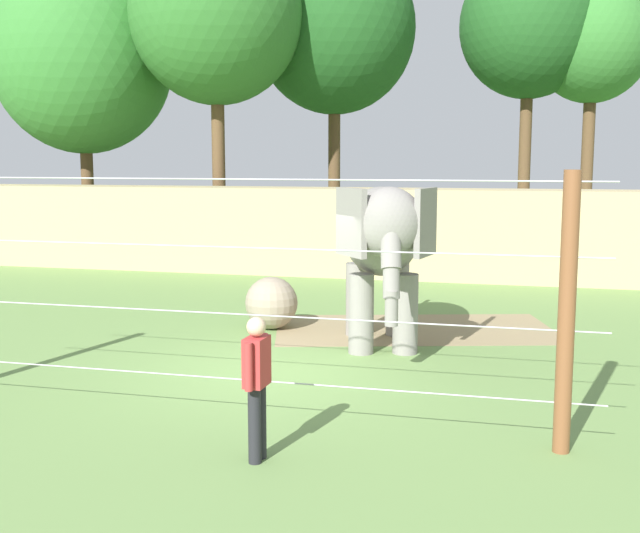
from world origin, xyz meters
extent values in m
plane|color=#6B8E4C|center=(0.00, 0.00, 0.00)|extent=(120.00, 120.00, 0.00)
cube|color=#937F5B|center=(1.84, 3.78, 0.00)|extent=(6.15, 4.32, 0.01)
cube|color=tan|center=(0.00, 10.85, 1.28)|extent=(36.00, 1.80, 2.57)
cylinder|color=gray|center=(1.93, 1.77, 0.71)|extent=(0.45, 0.45, 1.42)
cylinder|color=gray|center=(1.17, 1.58, 0.71)|extent=(0.45, 0.45, 1.42)
cylinder|color=gray|center=(1.58, 3.18, 0.71)|extent=(0.45, 0.45, 1.42)
cylinder|color=gray|center=(0.82, 2.99, 0.71)|extent=(0.45, 0.45, 1.42)
ellipsoid|color=gray|center=(1.37, 2.38, 2.11)|extent=(2.02, 2.90, 1.62)
ellipsoid|color=gray|center=(1.78, 0.78, 2.39)|extent=(1.33, 1.25, 1.17)
cube|color=gray|center=(2.34, 1.02, 2.39)|extent=(0.27, 0.92, 1.12)
cube|color=gray|center=(1.16, 0.72, 2.39)|extent=(0.66, 0.77, 1.12)
cylinder|color=gray|center=(1.89, 0.35, 1.97)|extent=(0.44, 0.56, 0.64)
cylinder|color=gray|center=(1.92, 0.23, 1.53)|extent=(0.35, 0.41, 0.60)
cylinder|color=gray|center=(1.94, 0.16, 1.11)|extent=(0.25, 0.25, 0.56)
cylinder|color=gray|center=(1.02, 3.80, 2.01)|extent=(0.17, 0.32, 0.81)
sphere|color=gray|center=(-0.98, 3.11, 0.53)|extent=(1.06, 1.06, 1.06)
cylinder|color=brown|center=(4.38, -2.48, 1.65)|extent=(0.20, 0.20, 3.30)
cylinder|color=#B7B7BC|center=(0.00, -2.48, 0.59)|extent=(9.76, 0.02, 0.02)
cylinder|color=#B7B7BC|center=(0.00, -2.48, 1.45)|extent=(9.76, 0.02, 0.02)
cylinder|color=#B7B7BC|center=(0.00, -2.48, 2.31)|extent=(9.76, 0.02, 0.02)
cylinder|color=#B7B7BC|center=(0.00, -2.48, 3.17)|extent=(9.76, 0.02, 0.02)
cylinder|color=#232328|center=(1.00, -3.69, 0.44)|extent=(0.15, 0.15, 0.88)
cylinder|color=#232328|center=(1.01, -3.53, 0.44)|extent=(0.15, 0.15, 0.88)
cube|color=#B23333|center=(1.01, -3.61, 1.16)|extent=(0.24, 0.37, 0.56)
sphere|color=beige|center=(1.01, -3.61, 1.56)|extent=(0.22, 0.22, 0.22)
cylinder|color=#B23333|center=(0.99, -3.85, 1.16)|extent=(0.09, 0.09, 0.54)
cylinder|color=#B23333|center=(1.02, -3.37, 1.16)|extent=(0.09, 0.09, 0.54)
cube|color=black|center=(0.94, -3.35, 0.94)|extent=(0.02, 0.07, 0.14)
cylinder|color=brown|center=(-6.04, 13.16, 2.88)|extent=(0.44, 0.44, 5.75)
ellipsoid|color=#2D6B28|center=(-6.04, 13.16, 8.17)|extent=(5.69, 5.69, 5.97)
cylinder|color=brown|center=(6.18, 18.62, 2.91)|extent=(0.44, 0.44, 5.82)
ellipsoid|color=#33752D|center=(6.18, 18.62, 7.58)|extent=(4.14, 4.14, 4.35)
cylinder|color=brown|center=(-11.32, 13.71, 2.11)|extent=(0.44, 0.44, 4.23)
ellipsoid|color=#33752D|center=(-11.32, 13.71, 6.90)|extent=(6.29, 6.29, 6.61)
cylinder|color=brown|center=(3.96, 18.36, 3.04)|extent=(0.44, 0.44, 6.08)
ellipsoid|color=#1E511E|center=(3.96, 18.36, 8.20)|extent=(4.99, 4.99, 5.24)
cylinder|color=brown|center=(-2.83, 16.54, 2.80)|extent=(0.44, 0.44, 5.60)
ellipsoid|color=#1E511E|center=(-2.83, 16.54, 8.08)|extent=(5.82, 5.82, 6.11)
camera|label=1|loc=(3.80, -11.73, 3.42)|focal=43.93mm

